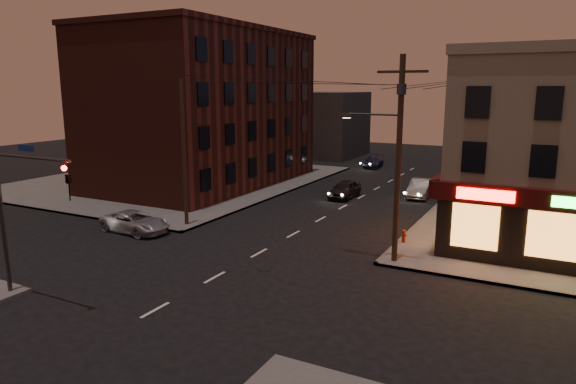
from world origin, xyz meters
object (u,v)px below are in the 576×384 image
Objects in this scene: sedan_near at (345,189)px; fire_hydrant at (404,235)px; sedan_far at (373,162)px; suv_cross at (135,222)px; sedan_mid at (420,188)px.

sedan_near reaches higher than fire_hydrant.
fire_hydrant is at bearing -53.56° from sedan_near.
sedan_far is 5.71× the size of fire_hydrant.
suv_cross is at bearing -161.65° from fire_hydrant.
fire_hydrant is at bearing -74.96° from sedan_far.
sedan_near is at bearing 126.53° from fire_hydrant.
fire_hydrant is at bearing -67.08° from suv_cross.
suv_cross reaches higher than sedan_far.
sedan_near is at bearing -153.38° from sedan_mid.
sedan_far is (-8.25, 13.13, -0.11)m from sedan_mid.
sedan_mid is (12.87, 18.16, 0.08)m from suv_cross.
sedan_near is 5.50× the size of fire_hydrant.
sedan_near is 12.55m from fire_hydrant.
suv_cross is 1.05× the size of sedan_mid.
sedan_mid is at bearing 99.72° from fire_hydrant.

